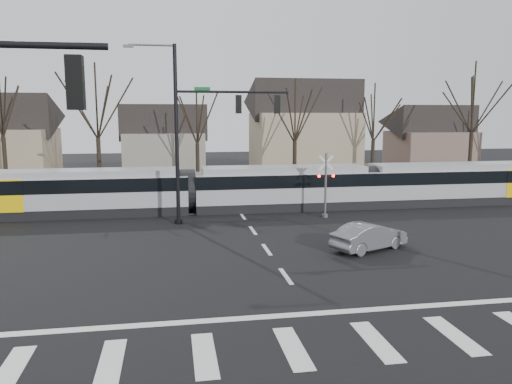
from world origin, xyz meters
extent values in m
plane|color=black|center=(0.00, 0.00, 0.00)|extent=(140.00, 140.00, 0.00)
cube|color=#38331E|center=(0.00, 32.00, 0.01)|extent=(140.00, 28.00, 0.01)
cube|color=silver|center=(-8.40, -4.00, 0.01)|extent=(0.60, 2.60, 0.01)
cube|color=silver|center=(-6.00, -4.00, 0.01)|extent=(0.60, 2.60, 0.01)
cube|color=silver|center=(-3.60, -4.00, 0.01)|extent=(0.60, 2.60, 0.01)
cube|color=silver|center=(-1.20, -4.00, 0.01)|extent=(0.60, 2.60, 0.01)
cube|color=silver|center=(1.20, -4.00, 0.01)|extent=(0.60, 2.60, 0.01)
cube|color=silver|center=(3.60, -4.00, 0.01)|extent=(0.60, 2.60, 0.01)
cube|color=silver|center=(0.00, -1.80, 0.01)|extent=(28.00, 0.35, 0.01)
cube|color=silver|center=(0.00, 2.00, 0.01)|extent=(0.18, 2.00, 0.01)
cube|color=silver|center=(0.00, 6.00, 0.01)|extent=(0.18, 2.00, 0.01)
cube|color=silver|center=(0.00, 10.00, 0.01)|extent=(0.18, 2.00, 0.01)
cube|color=silver|center=(0.00, 14.00, 0.01)|extent=(0.18, 2.00, 0.01)
cube|color=silver|center=(0.00, 18.00, 0.01)|extent=(0.18, 2.00, 0.01)
cube|color=silver|center=(0.00, 22.00, 0.01)|extent=(0.18, 2.00, 0.01)
cube|color=silver|center=(0.00, 26.00, 0.01)|extent=(0.18, 2.00, 0.01)
cube|color=silver|center=(0.00, 30.00, 0.01)|extent=(0.18, 2.00, 0.01)
cube|color=#59595E|center=(0.00, 15.10, 0.03)|extent=(90.00, 0.12, 0.06)
cube|color=#59595E|center=(0.00, 16.50, 0.03)|extent=(90.00, 0.12, 0.06)
cube|color=gray|center=(-9.78, 16.00, 1.45)|extent=(12.88, 2.77, 2.89)
cube|color=black|center=(-9.78, 16.00, 2.03)|extent=(12.90, 2.81, 0.84)
cube|color=yellow|center=(-14.63, 16.00, 1.54)|extent=(3.17, 2.83, 1.93)
cube|color=gray|center=(3.09, 16.00, 1.45)|extent=(11.88, 2.77, 2.89)
cube|color=black|center=(3.09, 16.00, 2.03)|extent=(11.90, 2.81, 0.84)
cube|color=gray|center=(15.47, 16.00, 1.45)|extent=(12.88, 2.77, 2.89)
cube|color=black|center=(15.47, 16.00, 2.03)|extent=(12.90, 2.81, 0.84)
imported|color=slate|center=(4.77, 5.20, 0.64)|extent=(4.33, 4.94, 1.29)
cube|color=black|center=(-6.15, -6.00, 6.90)|extent=(0.32, 0.32, 1.05)
sphere|color=#FF0C07|center=(-6.15, -6.00, 7.23)|extent=(0.22, 0.22, 0.22)
cylinder|color=black|center=(-4.00, 12.50, 5.10)|extent=(0.22, 0.22, 10.20)
cylinder|color=black|center=(-4.00, 12.50, 0.15)|extent=(0.44, 0.44, 0.30)
cylinder|color=black|center=(-0.75, 12.50, 7.60)|extent=(6.50, 0.14, 0.14)
cube|color=#0C5926|center=(-2.50, 12.50, 7.75)|extent=(0.90, 0.03, 0.22)
cube|color=black|center=(-0.42, 12.50, 6.90)|extent=(0.32, 0.32, 1.05)
sphere|color=#FF0C07|center=(-0.42, 12.50, 7.23)|extent=(0.22, 0.22, 0.22)
cube|color=black|center=(1.85, 12.50, 6.90)|extent=(0.32, 0.32, 1.05)
sphere|color=#FF0C07|center=(1.85, 12.50, 7.23)|extent=(0.22, 0.22, 0.22)
cube|color=#59595B|center=(-6.50, 12.50, 10.02)|extent=(0.55, 0.22, 0.14)
cylinder|color=#59595B|center=(5.00, 12.80, 2.00)|extent=(0.14, 0.14, 4.00)
cylinder|color=#59595B|center=(5.00, 12.80, 0.10)|extent=(0.36, 0.36, 0.20)
cube|color=silver|center=(5.00, 12.80, 3.40)|extent=(0.95, 0.04, 0.95)
cube|color=silver|center=(5.00, 12.80, 3.40)|extent=(0.95, 0.04, 0.95)
cube|color=black|center=(5.00, 12.80, 2.60)|extent=(1.00, 0.10, 0.12)
sphere|color=#FF0C07|center=(4.55, 12.72, 2.60)|extent=(0.18, 0.18, 0.18)
sphere|color=#FF0C07|center=(5.45, 12.72, 2.60)|extent=(0.18, 0.18, 0.18)
cube|color=gray|center=(-20.00, 34.00, 2.50)|extent=(9.00, 8.00, 5.00)
cube|color=slate|center=(-5.00, 36.00, 2.25)|extent=(8.00, 7.00, 4.50)
cube|color=gray|center=(9.00, 33.00, 3.25)|extent=(10.00, 8.00, 6.50)
cube|color=brown|center=(24.00, 35.00, 2.25)|extent=(8.00, 7.00, 4.50)
camera|label=1|loc=(-4.34, -16.42, 6.27)|focal=35.00mm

